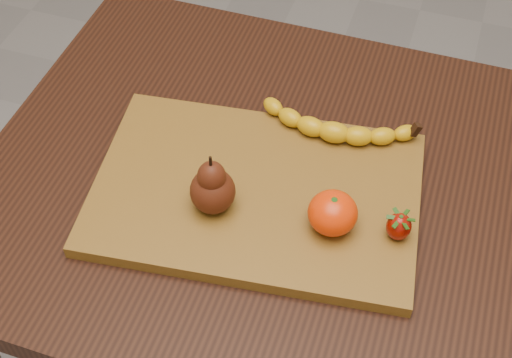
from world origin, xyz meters
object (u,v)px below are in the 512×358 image
(pear, at_px, (212,183))
(cutting_board, at_px, (256,193))
(table, at_px, (320,231))
(mandarin, at_px, (333,213))

(pear, bearing_deg, cutting_board, 45.94)
(cutting_board, bearing_deg, table, 18.49)
(pear, height_order, mandarin, pear)
(cutting_board, xyz_separation_m, mandarin, (0.12, -0.03, 0.04))
(cutting_board, height_order, mandarin, mandarin)
(mandarin, bearing_deg, pear, -173.96)
(pear, bearing_deg, table, 33.56)
(table, distance_m, pear, 0.23)
(cutting_board, distance_m, mandarin, 0.12)
(pear, xyz_separation_m, mandarin, (0.16, 0.02, -0.02))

